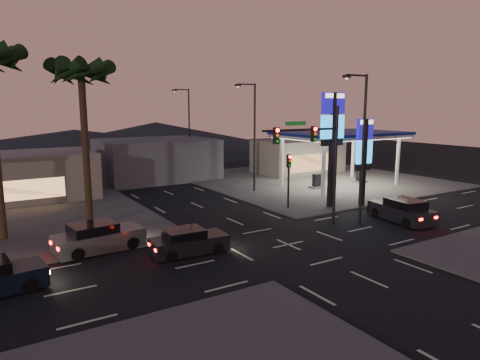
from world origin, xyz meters
TOP-DOWN VIEW (x-y plane):
  - ground at (0.00, 0.00)m, footprint 140.00×140.00m
  - corner_lot_ne at (16.00, 16.00)m, footprint 24.00×24.00m
  - gas_station at (16.00, 12.00)m, footprint 12.20×8.20m
  - convenience_store at (18.00, 21.00)m, footprint 10.00×6.00m
  - pylon_sign_tall at (8.50, 5.50)m, footprint 2.20×0.35m
  - pylon_sign_short at (11.00, 4.50)m, footprint 1.60×0.35m
  - traffic_signal_mast at (3.76, 1.99)m, footprint 6.10×0.39m
  - pedestal_signal at (5.50, 6.98)m, footprint 0.32×0.39m
  - streetlight_near at (6.79, 1.00)m, footprint 2.14×0.25m
  - streetlight_mid at (6.79, 14.00)m, footprint 2.14×0.25m
  - streetlight_far at (6.79, 28.00)m, footprint 2.14×0.25m
  - palm_a at (-9.00, 9.50)m, footprint 4.41×4.41m
  - building_far_mid at (2.00, 26.00)m, footprint 12.00×9.00m
  - hill_right at (15.00, 60.00)m, footprint 50.00×50.00m
  - hill_center at (0.00, 60.00)m, footprint 60.00×60.00m
  - car_lane_a_front at (-5.57, 1.72)m, footprint 4.36×2.03m
  - car_lane_b_front at (-9.64, 4.78)m, footprint 5.07×2.56m
  - suv_station at (9.99, -0.12)m, footprint 2.74×5.05m

SIDE VIEW (x-z plane):
  - ground at x=0.00m, z-range 0.00..0.00m
  - corner_lot_ne at x=16.00m, z-range 0.00..0.12m
  - car_lane_a_front at x=-5.57m, z-range -0.05..1.34m
  - car_lane_b_front at x=-9.64m, z-range -0.06..1.54m
  - suv_station at x=9.99m, z-range -0.06..1.55m
  - convenience_store at x=18.00m, z-range 0.00..4.00m
  - hill_center at x=0.00m, z-range 0.00..4.00m
  - building_far_mid at x=2.00m, z-range 0.00..4.40m
  - hill_right at x=15.00m, z-range 0.00..5.00m
  - pedestal_signal at x=5.50m, z-range 0.77..5.07m
  - pylon_sign_short at x=11.00m, z-range 1.16..8.16m
  - gas_station at x=16.00m, z-range 2.34..7.82m
  - traffic_signal_mast at x=3.76m, z-range 1.23..9.23m
  - streetlight_near at x=6.79m, z-range 0.72..10.72m
  - streetlight_mid at x=6.79m, z-range 0.72..10.72m
  - streetlight_far at x=6.79m, z-range 0.72..10.72m
  - pylon_sign_tall at x=8.50m, z-range 1.89..10.89m
  - palm_a at x=-9.00m, z-range 4.00..14.86m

